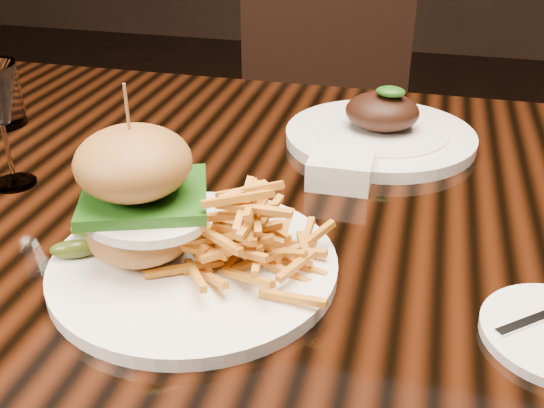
% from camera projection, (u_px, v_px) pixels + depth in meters
% --- Properties ---
extents(dining_table, '(1.60, 0.90, 0.75)m').
position_uv_depth(dining_table, '(292.00, 247.00, 0.85)').
color(dining_table, black).
rests_on(dining_table, ground).
extents(burger_plate, '(0.30, 0.30, 0.20)m').
position_uv_depth(burger_plate, '(190.00, 226.00, 0.65)').
color(burger_plate, white).
rests_on(burger_plate, dining_table).
extents(ramekin, '(0.09, 0.09, 0.04)m').
position_uv_depth(ramekin, '(341.00, 168.00, 0.85)').
color(ramekin, white).
rests_on(ramekin, dining_table).
extents(far_dish, '(0.29, 0.29, 0.09)m').
position_uv_depth(far_dish, '(380.00, 131.00, 0.96)').
color(far_dish, white).
rests_on(far_dish, dining_table).
extents(chair_far, '(0.55, 0.55, 0.95)m').
position_uv_depth(chair_far, '(326.00, 109.00, 1.70)').
color(chair_far, black).
rests_on(chair_far, ground).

